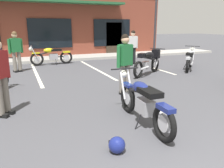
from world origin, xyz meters
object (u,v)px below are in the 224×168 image
person_in_shorts_foreground (133,45)px  helmet_on_pavement (117,145)px  motorcycle_foreground_classic (143,102)px  motorcycle_green_cafe_racer (51,55)px  person_by_back_row (125,61)px  parking_lot_lamp_post (157,4)px  motorcycle_red_sportbike (190,59)px  motorcycle_black_cruiser (149,61)px  person_in_black_shirt (16,49)px

person_in_shorts_foreground → helmet_on_pavement: size_ratio=6.44×
motorcycle_foreground_classic → motorcycle_green_cafe_racer: size_ratio=1.00×
motorcycle_green_cafe_racer → person_by_back_row: bearing=-78.6°
person_by_back_row → parking_lot_lamp_post: bearing=50.8°
motorcycle_red_sportbike → helmet_on_pavement: bearing=-139.2°
motorcycle_black_cruiser → person_by_back_row: person_by_back_row is taller
motorcycle_black_cruiser → parking_lot_lamp_post: bearing=53.9°
motorcycle_green_cafe_racer → parking_lot_lamp_post: size_ratio=0.43×
motorcycle_green_cafe_racer → person_in_black_shirt: (-1.59, -1.34, 0.49)m
parking_lot_lamp_post → motorcycle_green_cafe_racer: bearing=-176.2°
motorcycle_red_sportbike → person_by_back_row: person_by_back_row is taller
person_in_black_shirt → person_in_shorts_foreground: size_ratio=1.00×
person_in_black_shirt → parking_lot_lamp_post: parking_lot_lamp_post is taller
motorcycle_black_cruiser → person_in_black_shirt: bearing=152.4°
motorcycle_red_sportbike → person_by_back_row: 4.82m
motorcycle_red_sportbike → motorcycle_black_cruiser: size_ratio=0.90×
person_in_black_shirt → helmet_on_pavement: (1.31, -7.27, -0.82)m
person_in_black_shirt → person_in_shorts_foreground: same height
motorcycle_black_cruiser → person_by_back_row: 2.92m
motorcycle_green_cafe_racer → parking_lot_lamp_post: parking_lot_lamp_post is taller
motorcycle_red_sportbike → parking_lot_lamp_post: size_ratio=0.35×
motorcycle_red_sportbike → person_in_black_shirt: bearing=161.6°
motorcycle_foreground_classic → person_in_shorts_foreground: person_in_shorts_foreground is taller
parking_lot_lamp_post → person_in_shorts_foreground: bearing=-143.9°
helmet_on_pavement → person_in_shorts_foreground: bearing=60.5°
person_by_back_row → motorcycle_red_sportbike: bearing=27.4°
motorcycle_red_sportbike → person_in_shorts_foreground: 2.83m
motorcycle_foreground_classic → motorcycle_green_cafe_racer: (-0.62, 7.84, 0.00)m
motorcycle_green_cafe_racer → parking_lot_lamp_post: 6.89m
person_in_shorts_foreground → helmet_on_pavement: person_in_shorts_foreground is taller
person_in_black_shirt → person_in_shorts_foreground: (5.36, -0.10, 0.00)m
person_in_shorts_foreground → motorcycle_black_cruiser: bearing=-103.0°
motorcycle_foreground_classic → motorcycle_red_sportbike: size_ratio=1.26×
person_in_shorts_foreground → person_by_back_row: same height
motorcycle_red_sportbike → helmet_on_pavement: motorcycle_red_sportbike is taller
person_by_back_row → motorcycle_green_cafe_racer: bearing=101.4°
motorcycle_foreground_classic → motorcycle_black_cruiser: bearing=56.9°
motorcycle_foreground_classic → motorcycle_red_sportbike: bearing=40.8°
motorcycle_green_cafe_racer → person_in_shorts_foreground: size_ratio=1.26×
motorcycle_green_cafe_racer → helmet_on_pavement: (-0.27, -8.61, -0.33)m
motorcycle_red_sportbike → person_in_shorts_foreground: bearing=126.6°
person_in_shorts_foreground → parking_lot_lamp_post: size_ratio=0.34×
person_by_back_row → parking_lot_lamp_post: size_ratio=0.34×
motorcycle_green_cafe_racer → person_in_shorts_foreground: 4.07m
motorcycle_green_cafe_racer → person_by_back_row: size_ratio=1.26×
motorcycle_red_sportbike → person_by_back_row: size_ratio=1.00×
person_in_shorts_foreground → person_by_back_row: bearing=-120.3°
motorcycle_black_cruiser → parking_lot_lamp_post: 5.90m
motorcycle_red_sportbike → person_in_shorts_foreground: (-1.66, 2.24, 0.49)m
motorcycle_red_sportbike → helmet_on_pavement: (-5.71, -4.93, -0.33)m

